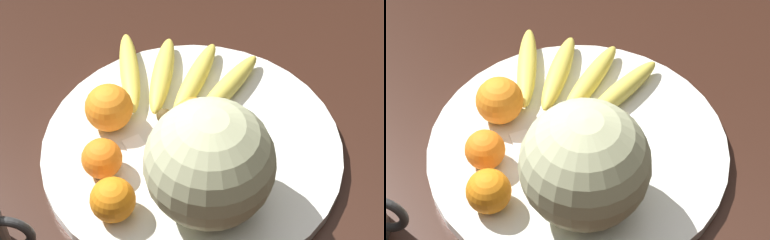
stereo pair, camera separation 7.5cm
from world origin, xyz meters
TOP-DOWN VIEW (x-y plane):
  - kitchen_table at (0.00, 0.00)m, footprint 1.48×1.03m
  - fruit_bowl at (-0.06, 0.05)m, footprint 0.44×0.44m
  - melon at (0.05, 0.05)m, footprint 0.17×0.17m
  - banana_bunch at (-0.18, 0.05)m, footprint 0.23×0.23m
  - orange_front_left at (-0.12, -0.06)m, footprint 0.07×0.07m
  - orange_front_right at (0.04, -0.07)m, footprint 0.06×0.06m
  - orange_mid_center at (-0.03, -0.08)m, footprint 0.06×0.06m
  - orange_back_left at (-0.07, 0.06)m, footprint 0.07×0.07m
  - produce_tag at (-0.04, -0.02)m, footprint 0.09×0.05m

SIDE VIEW (x-z plane):
  - kitchen_table at x=0.00m, z-range 0.28..1.00m
  - fruit_bowl at x=-0.06m, z-range 0.72..0.74m
  - produce_tag at x=-0.04m, z-range 0.74..0.75m
  - banana_bunch at x=-0.18m, z-range 0.74..0.78m
  - orange_mid_center at x=-0.03m, z-range 0.74..0.80m
  - orange_front_right at x=0.04m, z-range 0.74..0.80m
  - orange_back_left at x=-0.07m, z-range 0.74..0.81m
  - orange_front_left at x=-0.12m, z-range 0.74..0.81m
  - melon at x=0.05m, z-range 0.74..0.91m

